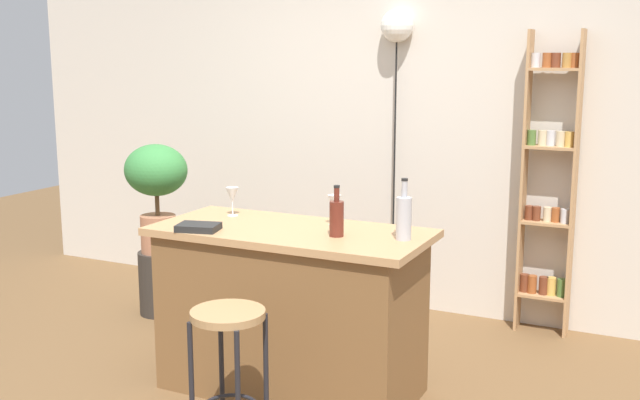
{
  "coord_description": "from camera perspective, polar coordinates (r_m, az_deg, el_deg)",
  "views": [
    {
      "loc": [
        1.84,
        -3.14,
        1.79
      ],
      "look_at": [
        0.05,
        0.55,
        1.01
      ],
      "focal_mm": 42.99,
      "sensor_mm": 36.0,
      "label": 1
    }
  ],
  "objects": [
    {
      "name": "pendant_globe_light",
      "position": [
        5.31,
        5.76,
        12.52
      ],
      "size": [
        0.22,
        0.22,
        2.09
      ],
      "color": "black",
      "rests_on": "ground"
    },
    {
      "name": "bottle_wine_red",
      "position": [
        3.76,
        6.26,
        -1.25
      ],
      "size": [
        0.08,
        0.08,
        0.31
      ],
      "color": "#B2B2B7",
      "rests_on": "kitchen_counter"
    },
    {
      "name": "potted_plant",
      "position": [
        5.34,
        -12.09,
        1.26
      ],
      "size": [
        0.44,
        0.4,
        0.75
      ],
      "color": "#A86B4C",
      "rests_on": "plant_stool"
    },
    {
      "name": "wine_glass_center",
      "position": [
        4.32,
        -6.55,
        0.33
      ],
      "size": [
        0.07,
        0.07,
        0.16
      ],
      "color": "silver",
      "rests_on": "kitchen_counter"
    },
    {
      "name": "cookbook",
      "position": [
        4.01,
        -9.04,
        -2.01
      ],
      "size": [
        0.24,
        0.2,
        0.03
      ],
      "primitive_type": "cube",
      "rotation": [
        0.0,
        0.0,
        0.25
      ],
      "color": "black",
      "rests_on": "kitchen_counter"
    },
    {
      "name": "bar_stool",
      "position": [
        3.51,
        -6.82,
        -10.84
      ],
      "size": [
        0.34,
        0.34,
        0.67
      ],
      "color": "black",
      "rests_on": "ground"
    },
    {
      "name": "bottle_soda_blue",
      "position": [
        3.82,
        1.25,
        -1.29
      ],
      "size": [
        0.07,
        0.07,
        0.26
      ],
      "color": "#5B2319",
      "rests_on": "kitchen_counter"
    },
    {
      "name": "plant_stool",
      "position": [
        5.5,
        -11.79,
        -6.03
      ],
      "size": [
        0.3,
        0.3,
        0.44
      ],
      "primitive_type": "cylinder",
      "color": "#2D2823",
      "rests_on": "ground"
    },
    {
      "name": "spice_shelf",
      "position": [
        5.07,
        16.65,
        1.06
      ],
      "size": [
        0.33,
        0.15,
        1.94
      ],
      "color": "tan",
      "rests_on": "ground"
    },
    {
      "name": "wine_glass_left",
      "position": [
        4.06,
        1.07,
        -0.27
      ],
      "size": [
        0.07,
        0.07,
        0.16
      ],
      "color": "silver",
      "rests_on": "kitchen_counter"
    },
    {
      "name": "kitchen_counter",
      "position": [
        4.13,
        -2.16,
        -8.17
      ],
      "size": [
        1.45,
        0.68,
        0.89
      ],
      "color": "brown",
      "rests_on": "ground"
    },
    {
      "name": "back_wall",
      "position": [
        5.43,
        6.04,
        6.61
      ],
      "size": [
        6.4,
        0.1,
        2.8
      ],
      "primitive_type": "cube",
      "color": "beige",
      "rests_on": "ground"
    }
  ]
}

